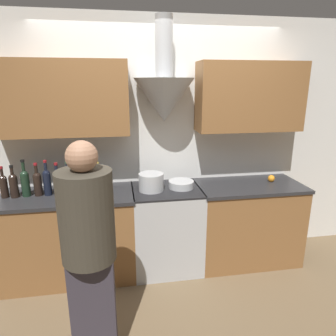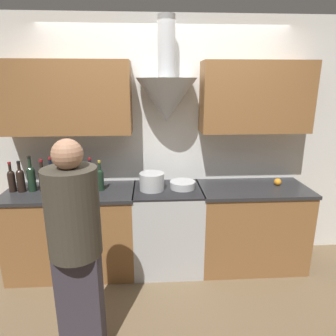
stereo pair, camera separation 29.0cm
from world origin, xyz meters
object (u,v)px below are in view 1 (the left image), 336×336
Objects in this scene: wine_bottle_5 at (58,182)px; wine_bottle_9 at (98,181)px; stove_range at (166,228)px; mixing_bowl at (181,184)px; person_foreground_left at (89,250)px; wine_bottle_2 at (25,182)px; wine_bottle_8 at (89,180)px; stock_pot at (151,182)px; wine_bottle_4 at (47,181)px; wine_bottle_6 at (69,182)px; orange_fruit at (271,178)px; wine_bottle_1 at (14,184)px; wine_bottle_7 at (79,181)px; wine_bottle_0 at (4,185)px; wine_bottle_3 at (38,182)px.

wine_bottle_9 is at bearing -0.33° from wine_bottle_5.
stove_range is 3.42× the size of mixing_bowl.
person_foreground_left reaches higher than wine_bottle_9.
wine_bottle_2 is 1.07× the size of wine_bottle_8.
wine_bottle_8 is at bearing -0.58° from wine_bottle_5.
wine_bottle_4 is at bearing 178.08° from stock_pot.
stock_pot is at bearing -1.67° from wine_bottle_6.
wine_bottle_8 is at bearing 179.99° from stove_range.
orange_fruit is 0.05× the size of person_foreground_left.
person_foreground_left reaches higher than stove_range.
person_foreground_left is (-0.68, -1.05, 0.43)m from stove_range.
wine_bottle_1 reaches higher than wine_bottle_7.
wine_bottle_1 is at bearing -177.84° from wine_bottle_4.
wine_bottle_1 is at bearing 126.08° from person_foreground_left.
wine_bottle_6 reaches higher than wine_bottle_7.
wine_bottle_6 is (0.40, -0.01, -0.02)m from wine_bottle_2.
mixing_bowl is at bearing 4.08° from stove_range.
orange_fruit is (1.94, 0.04, -0.10)m from wine_bottle_8.
wine_bottle_9 is (0.19, -0.01, 0.00)m from wine_bottle_7.
wine_bottle_0 is 0.09m from wine_bottle_1.
wine_bottle_2 is 0.59m from wine_bottle_8.
wine_bottle_7 is (0.38, -0.01, -0.01)m from wine_bottle_3.
wine_bottle_0 is at bearing 179.08° from wine_bottle_9.
wine_bottle_3 is at bearing -179.60° from orange_fruit.
wine_bottle_5 is at bearing 179.42° from wine_bottle_8.
wine_bottle_4 reaches higher than mixing_bowl.
mixing_bowl is (0.93, 0.01, -0.10)m from wine_bottle_8.
wine_bottle_7 reaches higher than stock_pot.
wine_bottle_7 is at bearing -1.32° from wine_bottle_2.
wine_bottle_0 is 4.08× the size of orange_fruit.
stock_pot is (0.52, -0.02, -0.04)m from wine_bottle_9.
stove_range is 1.37m from wine_bottle_3.
mixing_bowl is 0.16× the size of person_foreground_left.
wine_bottle_8 is at bearing -5.03° from wine_bottle_7.
wine_bottle_2 reaches higher than wine_bottle_3.
wine_bottle_9 is at bearing 0.46° from wine_bottle_8.
wine_bottle_3 is 0.57m from wine_bottle_9.
wine_bottle_7 is 1.18× the size of mixing_bowl.
wine_bottle_0 is at bearing 128.94° from person_foreground_left.
stove_range is 0.96m from wine_bottle_8.
wine_bottle_5 reaches higher than wine_bottle_9.
wine_bottle_0 is 1.21× the size of stock_pot.
wine_bottle_6 is (0.29, -0.01, -0.00)m from wine_bottle_3.
mixing_bowl is at bearing -0.23° from wine_bottle_4.
wine_bottle_7 reaches higher than orange_fruit.
person_foreground_left is at bearing -80.37° from wine_bottle_7.
wine_bottle_2 is at bearing -179.61° from orange_fruit.
wine_bottle_2 is 0.20m from wine_bottle_4.
wine_bottle_3 reaches higher than orange_fruit.
wine_bottle_9 is 0.19× the size of person_foreground_left.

